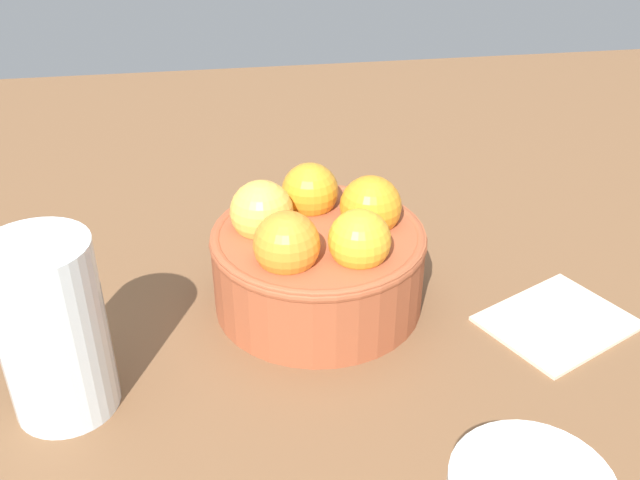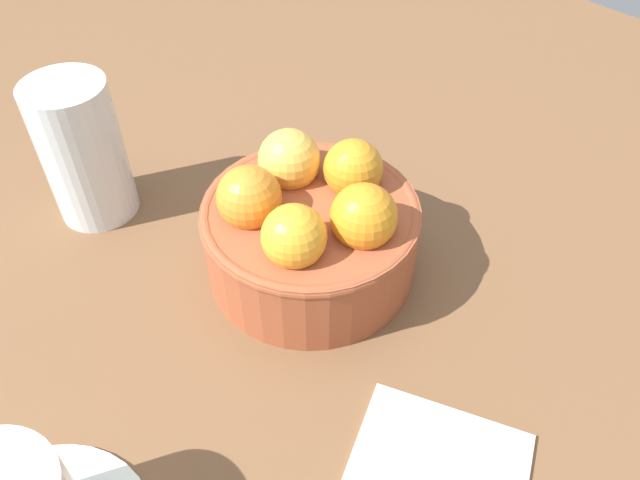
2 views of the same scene
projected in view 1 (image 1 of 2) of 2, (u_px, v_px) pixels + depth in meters
ground_plane at (318, 318)px, 56.67cm from camera, size 156.42×118.09×3.09cm
terracotta_bowl at (318, 255)px, 53.64cm from camera, size 15.96×15.96×9.81cm
water_glass at (52, 329)px, 43.36cm from camera, size 6.46×6.46×11.92cm
folded_napkin at (558, 320)px, 53.35cm from camera, size 12.70×11.69×0.60cm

